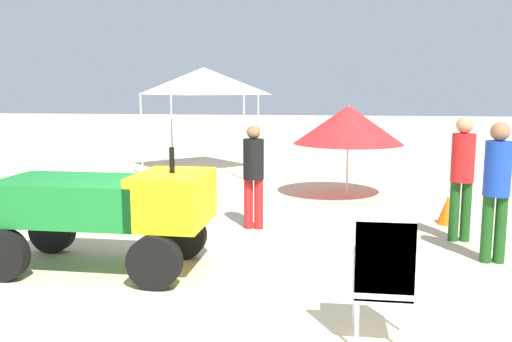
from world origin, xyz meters
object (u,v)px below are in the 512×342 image
at_px(lifeguard_near_left, 497,182).
at_px(traffic_cone_near, 448,210).
at_px(stacked_plastic_chairs, 383,266).
at_px(lifeguard_near_center, 462,170).
at_px(popup_canopy, 204,81).
at_px(beach_umbrella_left, 348,125).
at_px(lifeguard_near_right, 254,170).
at_px(utility_cart, 108,206).

height_order(lifeguard_near_left, traffic_cone_near, lifeguard_near_left).
bearing_deg(stacked_plastic_chairs, traffic_cone_near, 72.15).
distance_m(lifeguard_near_center, popup_canopy, 8.10).
xyz_separation_m(lifeguard_near_left, traffic_cone_near, (-0.15, 1.96, -0.79)).
bearing_deg(beach_umbrella_left, lifeguard_near_right, -118.87).
relative_size(stacked_plastic_chairs, traffic_cone_near, 2.55).
bearing_deg(stacked_plastic_chairs, beach_umbrella_left, 91.09).
bearing_deg(lifeguard_near_center, stacked_plastic_chairs, -111.99).
height_order(stacked_plastic_chairs, popup_canopy, popup_canopy).
xyz_separation_m(stacked_plastic_chairs, popup_canopy, (-3.78, 9.54, 1.67)).
distance_m(stacked_plastic_chairs, lifeguard_near_left, 2.96).
relative_size(lifeguard_near_left, lifeguard_near_right, 1.09).
distance_m(lifeguard_near_center, lifeguard_near_right, 3.04).
bearing_deg(traffic_cone_near, lifeguard_near_right, -167.04).
distance_m(popup_canopy, traffic_cone_near, 7.59).
bearing_deg(lifeguard_near_center, lifeguard_near_left, -78.76).
height_order(stacked_plastic_chairs, beach_umbrella_left, beach_umbrella_left).
relative_size(stacked_plastic_chairs, lifeguard_near_left, 0.68).
distance_m(stacked_plastic_chairs, traffic_cone_near, 4.70).
xyz_separation_m(utility_cart, beach_umbrella_left, (2.96, 4.91, 0.68)).
distance_m(utility_cart, traffic_cone_near, 5.38).
bearing_deg(lifeguard_near_center, traffic_cone_near, 87.70).
height_order(utility_cart, traffic_cone_near, utility_cart).
bearing_deg(lifeguard_near_left, utility_cart, -168.94).
bearing_deg(utility_cart, beach_umbrella_left, 58.94).
relative_size(lifeguard_near_left, lifeguard_near_center, 0.99).
height_order(utility_cart, lifeguard_near_center, lifeguard_near_center).
relative_size(lifeguard_near_center, lifeguard_near_right, 1.10).
bearing_deg(lifeguard_near_center, utility_cart, -157.24).
relative_size(lifeguard_near_right, traffic_cone_near, 3.44).
relative_size(utility_cart, stacked_plastic_chairs, 2.14).
distance_m(popup_canopy, beach_umbrella_left, 4.85).
distance_m(lifeguard_near_left, lifeguard_near_center, 0.98).
xyz_separation_m(popup_canopy, beach_umbrella_left, (3.66, -3.06, -0.90)).
bearing_deg(lifeguard_near_right, popup_canopy, 110.35).
bearing_deg(stacked_plastic_chairs, lifeguard_near_left, 57.47).
height_order(lifeguard_near_center, beach_umbrella_left, beach_umbrella_left).
height_order(lifeguard_near_center, traffic_cone_near, lifeguard_near_center).
height_order(lifeguard_near_left, lifeguard_near_right, lifeguard_near_left).
bearing_deg(lifeguard_near_center, lifeguard_near_right, 174.44).
relative_size(utility_cart, beach_umbrella_left, 1.18).
distance_m(lifeguard_near_left, lifeguard_near_right, 3.46).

